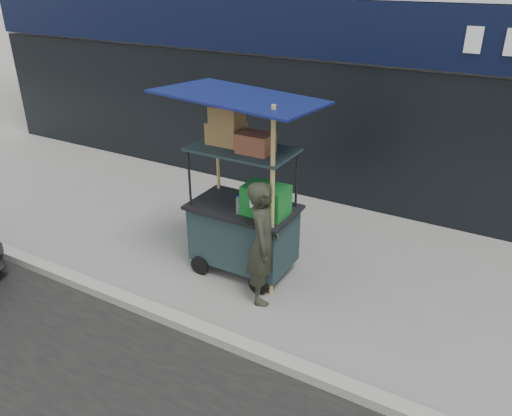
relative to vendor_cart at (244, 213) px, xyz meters
The scene contains 4 objects.
ground 1.51m from the vendor_cart, 94.54° to the right, with size 80.00×80.00×0.00m, color slate.
curb 1.64m from the vendor_cart, 93.90° to the right, with size 80.00×0.18×0.12m, color gray.
vendor_cart is the anchor object (origin of this frame).
vendor_man 0.70m from the vendor_cart, 40.05° to the right, with size 0.58×0.38×1.59m, color #272A1F.
Camera 1 is at (3.14, -3.80, 3.80)m, focal length 35.00 mm.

